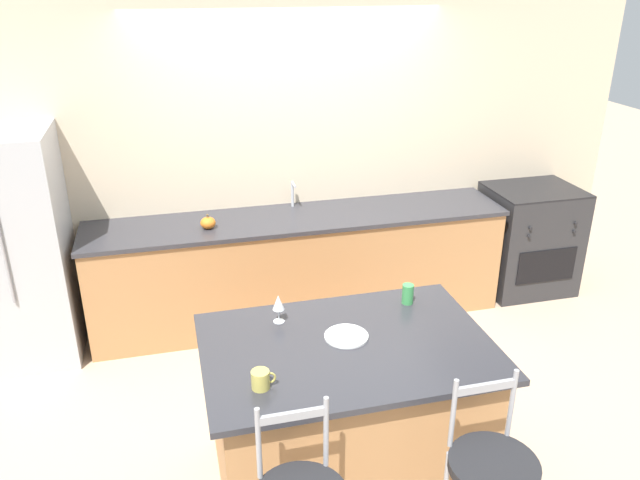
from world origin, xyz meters
TOP-DOWN VIEW (x-y plane):
  - ground_plane at (0.00, 0.00)m, footprint 18.00×18.00m
  - wall_back at (0.00, 0.73)m, footprint 6.00×0.07m
  - back_counter at (0.00, 0.39)m, footprint 3.43×0.71m
  - sink_faucet at (0.00, 0.60)m, footprint 0.02×0.13m
  - kitchen_island at (-0.16, -1.52)m, footprint 1.56×1.06m
  - refrigerator at (-2.19, 0.35)m, footprint 0.83×0.75m
  - oven_range at (2.15, 0.38)m, footprint 0.78×0.68m
  - dinner_plate at (-0.14, -1.45)m, footprint 0.24×0.24m
  - wine_glass at (-0.47, -1.20)m, footprint 0.07×0.07m
  - coffee_mug at (-0.67, -1.78)m, footprint 0.12×0.09m
  - tumbler_cup at (0.33, -1.18)m, footprint 0.07×0.07m
  - pumpkin_decoration at (-0.74, 0.29)m, footprint 0.12×0.12m

SIDE VIEW (x-z plane):
  - ground_plane at x=0.00m, z-range 0.00..0.00m
  - kitchen_island at x=-0.16m, z-range 0.00..0.91m
  - back_counter at x=0.00m, z-range 0.00..0.92m
  - oven_range at x=2.15m, z-range 0.00..0.97m
  - refrigerator at x=-2.19m, z-range 0.00..1.75m
  - dinner_plate at x=-0.14m, z-range 0.91..0.93m
  - coffee_mug at x=-0.67m, z-range 0.91..1.00m
  - pumpkin_decoration at x=-0.74m, z-range 0.91..1.02m
  - tumbler_cup at x=0.33m, z-range 0.91..1.03m
  - wine_glass at x=-0.47m, z-range 0.94..1.11m
  - sink_faucet at x=0.00m, z-range 0.95..1.17m
  - wall_back at x=0.00m, z-range 0.00..2.70m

